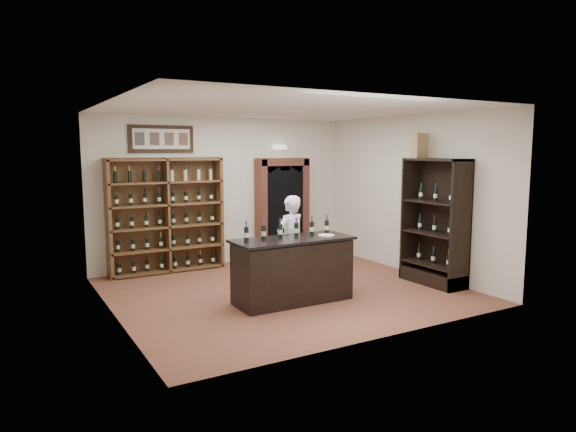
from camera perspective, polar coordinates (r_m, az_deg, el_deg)
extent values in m
plane|color=brown|center=(8.70, -0.36, -8.28)|extent=(5.50, 5.50, 0.00)
plane|color=white|center=(8.40, -0.37, 11.83)|extent=(5.50, 5.50, 0.00)
cube|color=beige|center=(10.65, -7.02, 2.76)|extent=(5.50, 0.04, 3.00)
cube|color=beige|center=(7.46, -19.07, 0.45)|extent=(0.04, 5.00, 3.00)
cube|color=beige|center=(10.05, 13.41, 2.34)|extent=(0.04, 5.00, 3.00)
cube|color=brown|center=(10.23, -13.63, 0.17)|extent=(2.20, 0.02, 2.20)
cube|color=brown|center=(9.82, -19.34, -0.34)|extent=(0.06, 0.38, 2.20)
cube|color=brown|center=(10.41, -7.70, 0.43)|extent=(0.06, 0.38, 2.20)
cube|color=brown|center=(10.06, -13.34, 0.06)|extent=(0.04, 0.38, 2.20)
cube|color=brown|center=(10.25, -13.17, -5.83)|extent=(2.18, 0.38, 0.04)
cube|color=brown|center=(10.16, -13.24, -3.50)|extent=(2.18, 0.38, 0.04)
cube|color=brown|center=(10.09, -13.31, -1.14)|extent=(2.18, 0.38, 0.03)
cube|color=brown|center=(10.04, -13.38, 1.26)|extent=(2.18, 0.38, 0.04)
cube|color=brown|center=(10.00, -13.45, 3.67)|extent=(2.18, 0.38, 0.04)
cube|color=brown|center=(9.99, -13.53, 6.10)|extent=(2.18, 0.38, 0.04)
cube|color=black|center=(10.16, -13.88, 8.31)|extent=(1.25, 0.04, 0.52)
cube|color=black|center=(11.10, -0.69, 0.69)|extent=(0.97, 0.29, 2.05)
cube|color=brown|center=(10.84, -3.02, 0.62)|extent=(0.14, 0.35, 2.15)
cube|color=brown|center=(11.34, 1.63, 0.93)|extent=(0.14, 0.35, 2.15)
cube|color=brown|center=(11.01, -0.65, 6.04)|extent=(1.15, 0.35, 0.16)
cube|color=white|center=(11.10, -0.92, 7.65)|extent=(0.30, 0.10, 0.10)
cube|color=black|center=(7.98, 0.52, -6.24)|extent=(1.80, 0.70, 0.94)
cube|color=black|center=(7.87, 0.52, -2.63)|extent=(1.88, 0.78, 0.04)
cylinder|color=black|center=(7.64, -4.65, -2.01)|extent=(0.07, 0.07, 0.21)
cylinder|color=beige|center=(7.64, -4.65, -2.12)|extent=(0.07, 0.07, 0.07)
cylinder|color=#51296E|center=(7.61, -4.66, -0.90)|extent=(0.03, 0.03, 0.09)
cylinder|color=black|center=(7.76, -2.72, -1.84)|extent=(0.07, 0.07, 0.21)
cylinder|color=beige|center=(7.76, -2.72, -1.95)|extent=(0.07, 0.07, 0.07)
cylinder|color=#51296E|center=(7.74, -2.73, -0.75)|extent=(0.03, 0.03, 0.09)
cylinder|color=black|center=(7.90, -0.86, -1.68)|extent=(0.07, 0.07, 0.21)
cylinder|color=beige|center=(7.90, -0.86, -1.79)|extent=(0.07, 0.07, 0.07)
cylinder|color=#51296E|center=(7.87, -0.87, -0.60)|extent=(0.03, 0.03, 0.09)
cylinder|color=black|center=(8.04, 0.93, -1.52)|extent=(0.07, 0.07, 0.21)
cylinder|color=beige|center=(8.04, 0.93, -1.62)|extent=(0.07, 0.07, 0.07)
cylinder|color=#51296E|center=(8.02, 0.93, -0.46)|extent=(0.03, 0.03, 0.09)
cylinder|color=black|center=(8.19, 2.66, -1.36)|extent=(0.07, 0.07, 0.21)
cylinder|color=beige|center=(8.19, 2.66, -1.46)|extent=(0.07, 0.07, 0.07)
cylinder|color=#51296E|center=(8.17, 2.67, -0.32)|extent=(0.03, 0.03, 0.09)
cylinder|color=black|center=(8.34, 4.33, -1.21)|extent=(0.07, 0.07, 0.21)
cylinder|color=beige|center=(8.35, 4.33, -1.31)|extent=(0.07, 0.07, 0.07)
cylinder|color=#51296E|center=(8.32, 4.34, -0.19)|extent=(0.03, 0.03, 0.09)
cube|color=black|center=(9.45, 16.95, -0.53)|extent=(0.02, 1.20, 2.20)
cube|color=black|center=(8.89, 18.65, -1.08)|extent=(0.48, 0.04, 2.20)
cube|color=black|center=(9.69, 13.52, -0.23)|extent=(0.48, 0.04, 2.20)
cube|color=black|center=(9.20, 16.21, 6.04)|extent=(0.48, 1.20, 0.04)
cube|color=black|center=(9.46, 15.76, -6.52)|extent=(0.48, 1.20, 0.24)
cube|color=black|center=(9.41, 15.81, -5.16)|extent=(0.48, 1.16, 0.03)
cube|color=black|center=(9.31, 15.93, -1.85)|extent=(0.48, 1.16, 0.03)
cube|color=black|center=(9.24, 16.05, 1.51)|extent=(0.48, 1.16, 0.03)
imported|color=white|center=(8.68, 0.27, -2.93)|extent=(0.66, 0.52, 1.59)
cylinder|color=beige|center=(8.08, 4.26, -2.17)|extent=(0.26, 0.26, 0.02)
cube|color=tan|center=(9.47, 14.45, 7.58)|extent=(0.32, 0.16, 0.44)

